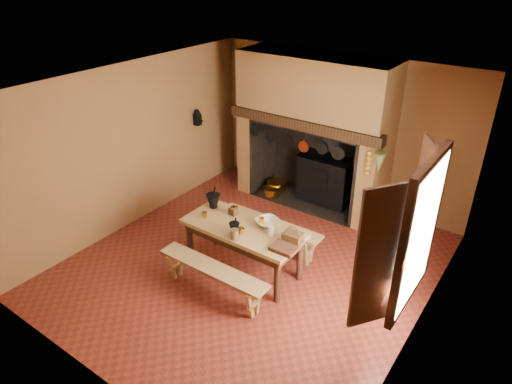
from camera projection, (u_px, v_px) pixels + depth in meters
floor at (253, 264)px, 7.13m from camera, size 5.50×5.50×0.00m
ceiling at (252, 87)px, 5.82m from camera, size 5.50×5.50×0.00m
back_wall at (339, 130)px, 8.45m from camera, size 5.00×0.02×2.80m
wall_left at (133, 146)px, 7.75m from camera, size 0.02×5.50×2.80m
wall_right at (430, 242)px, 5.19m from camera, size 0.02×5.50×2.80m
wall_front at (89, 288)px, 4.49m from camera, size 5.00×0.02×2.80m
chimney_breast at (314, 111)px, 8.10m from camera, size 2.95×0.96×2.80m
iron_range at (326, 179)px, 8.69m from camera, size 1.12×0.55×1.60m
hearth_pans at (274, 188)px, 9.22m from camera, size 0.51×0.62×0.20m
hanging_pans at (297, 143)px, 7.97m from camera, size 1.92×0.29×0.27m
onion_string at (368, 163)px, 7.28m from camera, size 0.12×0.10×0.46m
herb_bunch at (379, 163)px, 7.17m from camera, size 0.20×0.20×0.35m
window at (409, 231)px, 4.84m from camera, size 0.39×1.75×1.76m
wall_coffee_mill at (197, 116)px, 8.77m from camera, size 0.23×0.16×0.31m
work_table at (243, 234)px, 6.70m from camera, size 1.81×0.80×0.78m
bench_front at (213, 274)px, 6.32m from camera, size 1.74×0.31×0.49m
bench_back at (270, 229)px, 7.34m from camera, size 1.80×0.31×0.51m
mortar_large at (213, 200)px, 7.08m from camera, size 0.22×0.22×0.38m
mortar_small at (234, 227)px, 6.46m from camera, size 0.16×0.16×0.26m
coffee_grinder at (233, 211)px, 6.91m from camera, size 0.15×0.12×0.17m
brass_mug_a at (205, 215)px, 6.86m from camera, size 0.08×0.08×0.08m
brass_mug_b at (262, 220)px, 6.70m from camera, size 0.11×0.11×0.09m
mixing_bowl at (267, 222)px, 6.66m from camera, size 0.45×0.45×0.08m
stoneware_crock at (235, 234)px, 6.32m from camera, size 0.14×0.14×0.15m
glass_jar at (271, 231)px, 6.39m from camera, size 0.10×0.10×0.16m
wicker_basket at (293, 237)px, 6.24m from camera, size 0.28×0.20×0.26m
wooden_tray at (284, 249)px, 6.10m from camera, size 0.35×0.25×0.06m
brass_cup at (241, 231)px, 6.44m from camera, size 0.14×0.14×0.09m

